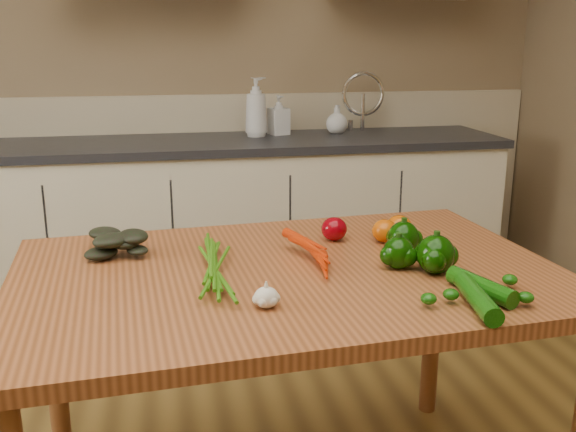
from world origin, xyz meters
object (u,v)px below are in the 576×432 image
(table, at_px, (288,299))
(tomato_b, at_px, (385,231))
(carrot_bunch, at_px, (281,253))
(leafy_greens, at_px, (120,235))
(soap_bottle_a, at_px, (256,107))
(tomato_a, at_px, (334,229))
(pepper_a, at_px, (398,253))
(soap_bottle_c, at_px, (337,119))
(tomato_c, at_px, (399,227))
(pepper_b, at_px, (403,238))
(zucchini_a, at_px, (481,287))
(pepper_c, at_px, (436,254))
(zucchini_b, at_px, (477,298))
(garlic_bulb, at_px, (266,297))
(soap_bottle_b, at_px, (279,115))

(table, distance_m, tomato_b, 0.40)
(carrot_bunch, relative_size, leafy_greens, 1.30)
(soap_bottle_a, distance_m, tomato_a, 1.48)
(pepper_a, bearing_deg, soap_bottle_c, 80.01)
(table, relative_size, tomato_c, 19.22)
(pepper_b, height_order, tomato_b, pepper_b)
(soap_bottle_a, height_order, zucchini_a, soap_bottle_a)
(pepper_c, distance_m, tomato_c, 0.32)
(soap_bottle_a, bearing_deg, tomato_c, 164.59)
(carrot_bunch, bearing_deg, zucchini_b, -46.72)
(soap_bottle_c, bearing_deg, tomato_b, -119.90)
(soap_bottle_c, bearing_deg, soap_bottle_a, 164.36)
(carrot_bunch, xyz_separation_m, garlic_bulb, (-0.09, -0.27, -0.01))
(carrot_bunch, distance_m, tomato_b, 0.38)
(carrot_bunch, height_order, zucchini_a, carrot_bunch)
(soap_bottle_b, bearing_deg, soap_bottle_a, -177.84)
(table, xyz_separation_m, zucchini_b, (0.38, -0.34, 0.11))
(table, distance_m, garlic_bulb, 0.28)
(tomato_a, height_order, tomato_c, same)
(table, height_order, soap_bottle_a, soap_bottle_a)
(soap_bottle_a, relative_size, tomato_a, 3.77)
(pepper_a, bearing_deg, pepper_b, 63.18)
(soap_bottle_c, distance_m, carrot_bunch, 1.81)
(tomato_a, relative_size, tomato_b, 1.03)
(soap_bottle_a, xyz_separation_m, carrot_bunch, (-0.18, -1.66, -0.23))
(garlic_bulb, distance_m, tomato_a, 0.55)
(table, height_order, tomato_b, tomato_b)
(soap_bottle_a, height_order, tomato_c, soap_bottle_a)
(zucchini_a, bearing_deg, pepper_c, 103.95)
(pepper_a, bearing_deg, tomato_c, 68.80)
(soap_bottle_b, xyz_separation_m, tomato_c, (0.10, -1.52, -0.18))
(table, relative_size, soap_bottle_c, 10.22)
(soap_bottle_a, distance_m, pepper_a, 1.75)
(leafy_greens, distance_m, tomato_b, 0.79)
(garlic_bulb, xyz_separation_m, zucchini_a, (0.52, -0.03, -0.00))
(tomato_a, bearing_deg, tomato_c, -3.83)
(zucchini_b, bearing_deg, tomato_b, 94.65)
(pepper_c, bearing_deg, soap_bottle_b, 92.71)
(soap_bottle_a, distance_m, leafy_greens, 1.59)
(leafy_greens, bearing_deg, tomato_b, -4.04)
(carrot_bunch, height_order, zucchini_b, carrot_bunch)
(zucchini_b, bearing_deg, pepper_c, 90.14)
(pepper_b, height_order, tomato_a, pepper_b)
(garlic_bulb, bearing_deg, zucchini_a, -3.65)
(carrot_bunch, distance_m, pepper_a, 0.32)
(zucchini_b, bearing_deg, soap_bottle_b, 92.42)
(zucchini_b, bearing_deg, tomato_c, 88.22)
(tomato_a, xyz_separation_m, zucchini_a, (0.23, -0.50, -0.01))
(leafy_greens, bearing_deg, pepper_a, -20.75)
(pepper_c, xyz_separation_m, tomato_c, (0.02, 0.32, -0.01))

